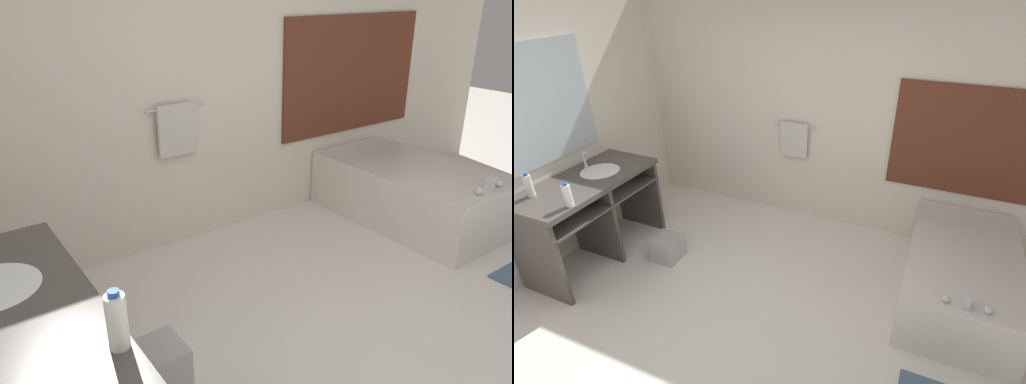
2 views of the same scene
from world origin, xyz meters
TOP-DOWN VIEW (x-y plane):
  - ground_plane at (0.00, 0.00)m, footprint 16.00×16.00m
  - wall_back_with_blinds at (0.06, 2.23)m, footprint 7.40×0.13m
  - vanity_counter at (-1.85, 0.55)m, footprint 0.67×1.39m
  - sink_faucet at (-2.04, 0.74)m, footprint 0.09×0.04m
  - bathtub at (1.62, 1.37)m, footprint 0.93×1.64m
  - water_bottle_1 at (-1.57, 0.11)m, footprint 0.07×0.07m
  - water_bottle_2 at (-2.03, 0.10)m, footprint 0.07×0.07m
  - waste_bin at (-1.18, 0.78)m, footprint 0.27×0.27m

SIDE VIEW (x-z plane):
  - ground_plane at x=0.00m, z-range 0.00..0.00m
  - waste_bin at x=-1.18m, z-range 0.00..0.25m
  - bathtub at x=1.62m, z-range -0.03..0.60m
  - vanity_counter at x=-1.85m, z-range 0.21..1.12m
  - sink_faucet at x=-2.04m, z-range 0.90..1.08m
  - water_bottle_1 at x=-1.57m, z-range 0.90..1.12m
  - water_bottle_2 at x=-2.03m, z-range 0.90..1.12m
  - wall_back_with_blinds at x=0.06m, z-range -0.01..2.69m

